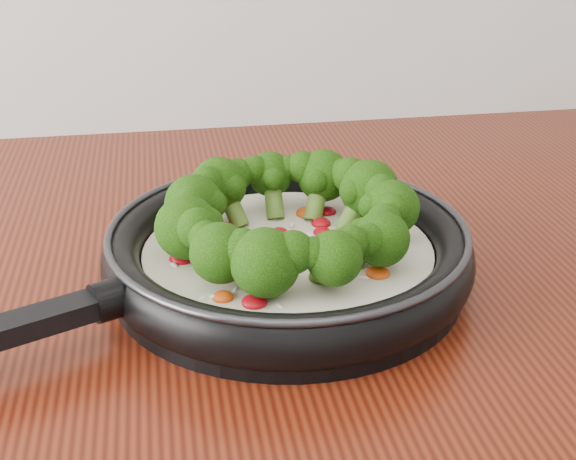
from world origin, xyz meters
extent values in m
cylinder|color=black|center=(-0.04, 1.04, 0.91)|extent=(0.40, 0.40, 0.01)
torus|color=black|center=(-0.04, 1.04, 0.93)|extent=(0.42, 0.42, 0.03)
torus|color=#2D2D33|center=(-0.04, 1.04, 0.95)|extent=(0.41, 0.41, 0.01)
cube|color=black|center=(-0.26, 0.94, 0.93)|extent=(0.18, 0.10, 0.02)
cylinder|color=black|center=(-0.19, 0.97, 0.93)|extent=(0.04, 0.04, 0.03)
cylinder|color=beige|center=(-0.04, 1.04, 0.92)|extent=(0.33, 0.33, 0.02)
ellipsoid|color=#AA0812|center=(-0.04, 1.02, 0.93)|extent=(0.03, 0.03, 0.01)
ellipsoid|color=#AA0812|center=(0.01, 1.11, 0.93)|extent=(0.02, 0.02, 0.01)
ellipsoid|color=#D4440D|center=(-0.01, 1.10, 0.93)|extent=(0.03, 0.03, 0.01)
ellipsoid|color=#AA0812|center=(-0.12, 1.10, 0.93)|extent=(0.03, 0.03, 0.01)
ellipsoid|color=#AA0812|center=(-0.08, 1.05, 0.93)|extent=(0.02, 0.02, 0.01)
ellipsoid|color=#D4440D|center=(0.03, 0.98, 0.93)|extent=(0.02, 0.02, 0.01)
ellipsoid|color=#AA0812|center=(-0.06, 1.01, 0.93)|extent=(0.02, 0.02, 0.01)
ellipsoid|color=#AA0812|center=(0.00, 1.06, 0.93)|extent=(0.02, 0.02, 0.01)
ellipsoid|color=#D4440D|center=(-0.13, 1.08, 0.93)|extent=(0.03, 0.03, 0.01)
ellipsoid|color=#AA0812|center=(-0.13, 1.03, 0.93)|extent=(0.03, 0.03, 0.01)
ellipsoid|color=#AA0812|center=(-0.09, 1.08, 0.93)|extent=(0.03, 0.03, 0.01)
ellipsoid|color=#D4440D|center=(-0.10, 0.96, 0.93)|extent=(0.02, 0.02, 0.01)
ellipsoid|color=#AA0812|center=(-0.04, 1.07, 0.93)|extent=(0.02, 0.02, 0.01)
ellipsoid|color=#AA0812|center=(0.00, 1.08, 0.93)|extent=(0.02, 0.02, 0.01)
ellipsoid|color=#D4440D|center=(-0.06, 1.06, 0.93)|extent=(0.02, 0.02, 0.01)
ellipsoid|color=#AA0812|center=(-0.08, 0.95, 0.93)|extent=(0.03, 0.03, 0.01)
ellipsoid|color=white|center=(-0.08, 1.03, 0.93)|extent=(0.01, 0.01, 0.00)
ellipsoid|color=white|center=(-0.04, 1.04, 0.93)|extent=(0.01, 0.01, 0.00)
ellipsoid|color=white|center=(-0.01, 1.05, 0.93)|extent=(0.01, 0.01, 0.00)
ellipsoid|color=white|center=(-0.01, 1.06, 0.93)|extent=(0.01, 0.01, 0.00)
ellipsoid|color=white|center=(-0.14, 1.02, 0.93)|extent=(0.01, 0.01, 0.00)
ellipsoid|color=white|center=(0.01, 0.97, 0.93)|extent=(0.01, 0.01, 0.00)
ellipsoid|color=white|center=(-0.03, 1.04, 0.93)|extent=(0.01, 0.01, 0.00)
ellipsoid|color=white|center=(-0.04, 1.03, 0.93)|extent=(0.01, 0.01, 0.00)
ellipsoid|color=white|center=(-0.06, 0.94, 0.93)|extent=(0.01, 0.01, 0.00)
ellipsoid|color=white|center=(-0.07, 1.01, 0.93)|extent=(0.01, 0.01, 0.00)
ellipsoid|color=white|center=(-0.11, 1.06, 0.93)|extent=(0.01, 0.01, 0.00)
ellipsoid|color=white|center=(0.02, 0.99, 0.93)|extent=(0.01, 0.01, 0.00)
ellipsoid|color=white|center=(-0.12, 0.96, 0.93)|extent=(0.01, 0.01, 0.00)
ellipsoid|color=white|center=(-0.03, 1.03, 0.93)|extent=(0.01, 0.01, 0.00)
ellipsoid|color=white|center=(-0.14, 1.06, 0.93)|extent=(0.00, 0.01, 0.00)
ellipsoid|color=white|center=(0.03, 1.01, 0.93)|extent=(0.01, 0.01, 0.00)
ellipsoid|color=white|center=(-0.03, 1.02, 0.93)|extent=(0.01, 0.01, 0.00)
ellipsoid|color=white|center=(-0.04, 1.10, 0.93)|extent=(0.01, 0.01, 0.00)
ellipsoid|color=white|center=(-0.09, 1.07, 0.93)|extent=(0.01, 0.01, 0.00)
ellipsoid|color=white|center=(-0.03, 1.15, 0.93)|extent=(0.01, 0.01, 0.00)
ellipsoid|color=white|center=(-0.11, 0.96, 0.94)|extent=(0.01, 0.01, 0.00)
ellipsoid|color=white|center=(-0.03, 1.08, 0.93)|extent=(0.00, 0.01, 0.00)
ellipsoid|color=white|center=(-0.09, 0.97, 0.93)|extent=(0.01, 0.01, 0.00)
ellipsoid|color=white|center=(-0.06, 1.02, 0.93)|extent=(0.00, 0.01, 0.00)
ellipsoid|color=white|center=(0.02, 1.03, 0.93)|extent=(0.01, 0.01, 0.00)
cylinder|color=olive|center=(0.03, 1.07, 0.95)|extent=(0.04, 0.03, 0.04)
sphere|color=black|center=(0.04, 1.08, 0.97)|extent=(0.07, 0.07, 0.05)
sphere|color=black|center=(0.03, 1.09, 0.97)|extent=(0.04, 0.04, 0.03)
sphere|color=black|center=(0.05, 1.06, 0.97)|extent=(0.04, 0.04, 0.03)
sphere|color=black|center=(0.03, 1.07, 0.97)|extent=(0.04, 0.04, 0.03)
cylinder|color=olive|center=(0.00, 1.10, 0.95)|extent=(0.03, 0.04, 0.04)
sphere|color=black|center=(0.01, 1.11, 0.97)|extent=(0.07, 0.07, 0.05)
sphere|color=black|center=(-0.01, 1.12, 0.98)|extent=(0.04, 0.04, 0.03)
sphere|color=black|center=(0.02, 1.10, 0.97)|extent=(0.04, 0.04, 0.03)
sphere|color=black|center=(0.00, 1.10, 0.97)|extent=(0.03, 0.03, 0.02)
cylinder|color=olive|center=(-0.04, 1.11, 0.95)|extent=(0.02, 0.04, 0.04)
sphere|color=black|center=(-0.04, 1.13, 0.97)|extent=(0.06, 0.06, 0.04)
sphere|color=black|center=(-0.06, 1.12, 0.98)|extent=(0.04, 0.04, 0.03)
sphere|color=black|center=(-0.02, 1.12, 0.97)|extent=(0.03, 0.03, 0.03)
sphere|color=black|center=(-0.04, 1.11, 0.97)|extent=(0.03, 0.03, 0.02)
cylinder|color=olive|center=(-0.08, 1.10, 0.95)|extent=(0.03, 0.04, 0.04)
sphere|color=black|center=(-0.09, 1.11, 0.97)|extent=(0.07, 0.07, 0.05)
sphere|color=black|center=(-0.10, 1.10, 0.97)|extent=(0.04, 0.04, 0.03)
sphere|color=black|center=(-0.07, 1.12, 0.97)|extent=(0.04, 0.04, 0.03)
sphere|color=black|center=(-0.08, 1.10, 0.97)|extent=(0.03, 0.03, 0.03)
cylinder|color=olive|center=(-0.10, 1.07, 0.95)|extent=(0.04, 0.03, 0.04)
sphere|color=black|center=(-0.11, 1.08, 0.96)|extent=(0.07, 0.07, 0.05)
sphere|color=black|center=(-0.12, 1.06, 0.97)|extent=(0.04, 0.04, 0.03)
sphere|color=black|center=(-0.10, 1.09, 0.97)|extent=(0.04, 0.04, 0.03)
sphere|color=black|center=(-0.10, 1.07, 0.97)|extent=(0.03, 0.03, 0.03)
cylinder|color=olive|center=(-0.11, 1.03, 0.95)|extent=(0.03, 0.02, 0.03)
sphere|color=black|center=(-0.12, 1.03, 0.96)|extent=(0.07, 0.07, 0.05)
sphere|color=black|center=(-0.12, 1.01, 0.97)|extent=(0.04, 0.04, 0.03)
sphere|color=black|center=(-0.12, 1.05, 0.97)|extent=(0.04, 0.04, 0.03)
sphere|color=black|center=(-0.11, 1.03, 0.96)|extent=(0.04, 0.04, 0.03)
cylinder|color=olive|center=(-0.09, 0.99, 0.95)|extent=(0.03, 0.03, 0.04)
sphere|color=black|center=(-0.10, 0.98, 0.96)|extent=(0.06, 0.06, 0.05)
sphere|color=black|center=(-0.08, 0.97, 0.97)|extent=(0.04, 0.04, 0.03)
sphere|color=black|center=(-0.11, 0.99, 0.97)|extent=(0.04, 0.04, 0.03)
sphere|color=black|center=(-0.09, 0.99, 0.97)|extent=(0.03, 0.03, 0.02)
cylinder|color=olive|center=(-0.06, 0.97, 0.95)|extent=(0.03, 0.04, 0.04)
sphere|color=black|center=(-0.07, 0.96, 0.96)|extent=(0.07, 0.07, 0.05)
sphere|color=black|center=(-0.05, 0.96, 0.97)|extent=(0.04, 0.04, 0.03)
sphere|color=black|center=(-0.09, 0.97, 0.97)|extent=(0.04, 0.04, 0.03)
sphere|color=black|center=(-0.06, 0.97, 0.96)|extent=(0.04, 0.04, 0.03)
cylinder|color=olive|center=(-0.02, 0.97, 0.95)|extent=(0.02, 0.04, 0.04)
sphere|color=black|center=(-0.02, 0.95, 0.96)|extent=(0.06, 0.06, 0.04)
sphere|color=black|center=(0.00, 0.96, 0.97)|extent=(0.04, 0.04, 0.03)
sphere|color=black|center=(-0.03, 0.95, 0.97)|extent=(0.03, 0.03, 0.03)
sphere|color=black|center=(-0.02, 0.97, 0.97)|extent=(0.03, 0.03, 0.02)
cylinder|color=olive|center=(0.02, 0.99, 0.95)|extent=(0.03, 0.03, 0.03)
sphere|color=black|center=(0.03, 0.98, 0.96)|extent=(0.06, 0.06, 0.05)
sphere|color=black|center=(0.04, 1.00, 0.97)|extent=(0.04, 0.04, 0.03)
sphere|color=black|center=(0.02, 0.97, 0.97)|extent=(0.04, 0.04, 0.03)
sphere|color=black|center=(0.02, 0.99, 0.96)|extent=(0.03, 0.03, 0.02)
cylinder|color=olive|center=(0.03, 1.03, 0.95)|extent=(0.04, 0.02, 0.04)
sphere|color=black|center=(0.05, 1.03, 0.97)|extent=(0.06, 0.06, 0.05)
sphere|color=black|center=(0.05, 1.05, 0.98)|extent=(0.04, 0.04, 0.03)
sphere|color=black|center=(0.05, 1.01, 0.97)|extent=(0.04, 0.04, 0.03)
sphere|color=black|center=(0.03, 1.03, 0.97)|extent=(0.03, 0.03, 0.02)
camera|label=1|loc=(-0.14, 0.44, 1.24)|focal=48.78mm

